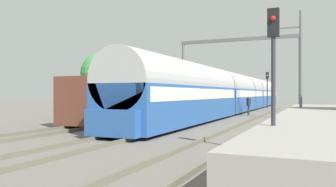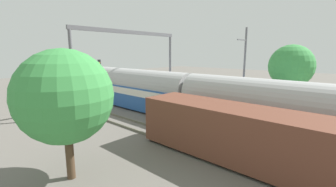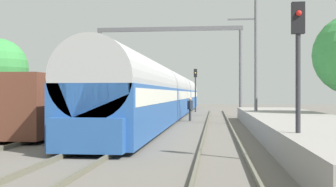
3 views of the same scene
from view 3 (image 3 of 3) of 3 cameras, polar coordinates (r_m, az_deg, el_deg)
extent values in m
plane|color=#67625B|center=(19.45, -5.62, -5.97)|extent=(120.00, 120.00, 0.00)
cube|color=#636150|center=(21.01, -18.95, -5.30)|extent=(0.08, 60.00, 0.16)
cube|color=#636150|center=(20.44, -15.30, -5.45)|extent=(0.08, 60.00, 0.16)
cube|color=#636150|center=(19.60, -7.68, -5.69)|extent=(0.08, 60.00, 0.16)
cube|color=#636150|center=(19.31, -3.52, -5.77)|extent=(0.08, 60.00, 0.16)
cube|color=#636150|center=(19.03, 4.79, -5.86)|extent=(0.08, 60.00, 0.16)
cube|color=#636150|center=(19.05, 9.13, -5.85)|extent=(0.08, 60.00, 0.16)
cube|color=gray|center=(21.38, 17.21, -4.22)|extent=(4.40, 28.00, 0.90)
cube|color=#28569E|center=(21.52, -4.41, -2.03)|extent=(2.90, 16.00, 2.20)
cube|color=silver|center=(21.51, -4.41, -0.35)|extent=(2.93, 15.36, 0.64)
cylinder|color=#ABABAB|center=(21.51, -4.41, 1.43)|extent=(2.84, 16.00, 2.84)
cube|color=#28569E|center=(37.71, 0.19, -1.15)|extent=(2.90, 16.00, 2.20)
cube|color=silver|center=(37.70, 0.19, -0.19)|extent=(2.93, 15.36, 0.64)
cylinder|color=#ABABAB|center=(37.70, 0.19, 0.82)|extent=(2.84, 16.00, 2.84)
cube|color=#28569E|center=(53.99, 2.02, -0.80)|extent=(2.90, 16.00, 2.20)
cube|color=silver|center=(53.98, 2.02, -0.13)|extent=(2.93, 15.36, 0.64)
cylinder|color=#ABABAB|center=(53.99, 2.02, 0.58)|extent=(2.84, 16.00, 2.84)
cube|color=#28569E|center=(13.55, -10.89, -5.56)|extent=(2.40, 0.50, 1.10)
cube|color=brown|center=(23.63, -14.04, -1.24)|extent=(2.80, 13.00, 2.70)
cube|color=black|center=(23.69, -14.04, -4.38)|extent=(2.52, 11.96, 0.10)
cylinder|color=#313131|center=(31.45, 2.97, -2.91)|extent=(0.25, 0.25, 0.85)
cube|color=#232833|center=(31.42, 2.97, -1.55)|extent=(0.43, 0.47, 0.64)
sphere|color=tan|center=(31.42, 2.97, -0.75)|extent=(0.24, 0.24, 0.24)
cylinder|color=#2D2D33|center=(12.66, 17.01, -0.73)|extent=(0.14, 0.14, 3.72)
cube|color=black|center=(12.84, 17.01, 9.64)|extent=(0.36, 0.20, 0.90)
sphere|color=red|center=(12.75, 17.12, 10.24)|extent=(0.16, 0.16, 0.16)
cylinder|color=#2D2D33|center=(46.33, 3.69, -0.15)|extent=(0.14, 0.14, 3.79)
cube|color=black|center=(46.38, 3.69, 2.75)|extent=(0.36, 0.20, 0.90)
sphere|color=yellow|center=(46.26, 3.69, 2.76)|extent=(0.16, 0.16, 0.16)
cylinder|color=#5F5E64|center=(38.50, -9.12, 2.58)|extent=(0.28, 0.28, 7.50)
cylinder|color=#5F5E64|center=(37.19, 9.69, 2.67)|extent=(0.28, 0.28, 7.50)
cube|color=#5F5E64|center=(37.72, 0.12, 8.63)|extent=(12.83, 0.24, 0.36)
cylinder|color=#5F5E64|center=(27.90, 11.68, 4.07)|extent=(0.20, 0.20, 8.00)
cube|color=#5F5E64|center=(28.16, 9.83, 9.77)|extent=(1.80, 0.10, 0.10)
camera|label=1|loc=(3.82, 75.50, -1.49)|focal=35.82mm
camera|label=2|loc=(26.57, -39.91, 7.83)|focal=24.32mm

